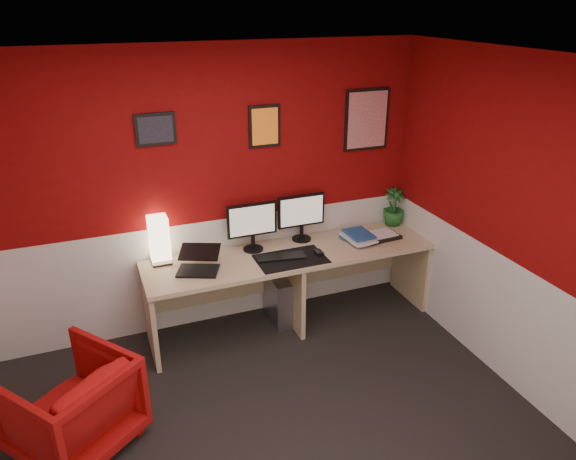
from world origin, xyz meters
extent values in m
cube|color=black|center=(0.00, 0.00, 0.00)|extent=(4.00, 3.50, 0.01)
cube|color=white|center=(0.00, 0.00, 2.50)|extent=(4.00, 3.50, 0.01)
cube|color=maroon|center=(0.00, 1.75, 1.25)|extent=(4.00, 0.01, 2.50)
cube|color=maroon|center=(2.00, 0.00, 1.25)|extent=(0.01, 3.50, 2.50)
cube|color=silver|center=(0.00, 1.75, 0.50)|extent=(4.00, 0.01, 1.00)
cube|color=silver|center=(2.00, 0.00, 0.50)|extent=(0.01, 3.50, 1.00)
cube|color=tan|center=(0.71, 1.41, 0.36)|extent=(2.60, 0.65, 0.73)
cube|color=#FFE5B2|center=(-0.39, 1.63, 0.93)|extent=(0.16, 0.16, 0.40)
cube|color=black|center=(-0.14, 1.35, 0.84)|extent=(0.39, 0.34, 0.22)
cube|color=black|center=(0.41, 1.59, 1.02)|extent=(0.45, 0.06, 0.58)
cube|color=black|center=(0.90, 1.63, 1.02)|extent=(0.45, 0.06, 0.58)
cube|color=black|center=(0.66, 1.29, 0.73)|extent=(0.60, 0.38, 0.01)
cube|color=black|center=(0.59, 1.34, 0.74)|extent=(0.44, 0.20, 0.02)
cube|color=black|center=(0.92, 1.28, 0.75)|extent=(0.06, 0.10, 0.03)
imported|color=#1F4F91|center=(1.27, 1.39, 0.74)|extent=(0.28, 0.34, 0.03)
imported|color=silver|center=(1.25, 1.38, 0.77)|extent=(0.25, 0.33, 0.02)
imported|color=#1F4F91|center=(1.28, 1.42, 0.79)|extent=(0.22, 0.29, 0.03)
cube|color=black|center=(1.60, 1.41, 0.74)|extent=(0.37, 0.27, 0.03)
imported|color=#19591E|center=(1.88, 1.64, 0.92)|extent=(0.22, 0.22, 0.37)
cube|color=#99999E|center=(0.64, 1.52, 0.23)|extent=(0.20, 0.45, 0.45)
imported|color=#A90907|center=(-1.20, 0.55, 0.33)|extent=(1.01, 1.01, 0.66)
cube|color=black|center=(-0.32, 1.74, 1.85)|extent=(0.32, 0.02, 0.26)
cube|color=orange|center=(0.59, 1.74, 1.80)|extent=(0.28, 0.02, 0.36)
cube|color=red|center=(1.58, 1.74, 1.78)|extent=(0.44, 0.02, 0.56)
camera|label=1|loc=(-0.86, -2.55, 2.82)|focal=33.41mm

